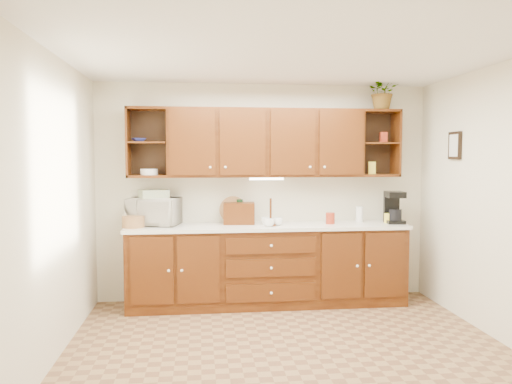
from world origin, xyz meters
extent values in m
plane|color=olive|center=(0.00, 0.00, 0.00)|extent=(4.00, 4.00, 0.00)
plane|color=white|center=(0.00, 0.00, 2.60)|extent=(4.00, 4.00, 0.00)
plane|color=beige|center=(0.00, 1.75, 1.30)|extent=(4.00, 0.00, 4.00)
plane|color=beige|center=(-2.00, 0.00, 1.30)|extent=(0.00, 3.50, 3.50)
plane|color=beige|center=(2.00, 0.00, 1.30)|extent=(0.00, 3.50, 3.50)
cube|color=#341405|center=(0.00, 1.45, 0.45)|extent=(3.20, 0.60, 0.90)
cube|color=silver|center=(0.00, 1.44, 0.92)|extent=(3.24, 0.64, 0.04)
cube|color=#341405|center=(0.00, 1.58, 1.89)|extent=(2.30, 0.33, 0.80)
cube|color=black|center=(-1.38, 1.74, 1.89)|extent=(0.45, 0.02, 0.80)
cube|color=black|center=(1.38, 1.74, 1.89)|extent=(0.45, 0.02, 0.80)
cube|color=#341405|center=(-1.38, 1.58, 1.89)|extent=(0.43, 0.30, 0.02)
cube|color=#341405|center=(1.38, 1.58, 1.89)|extent=(0.43, 0.30, 0.02)
cube|color=#341405|center=(1.38, 1.58, 2.27)|extent=(0.45, 0.33, 0.03)
cube|color=white|center=(0.00, 1.53, 1.47)|extent=(0.40, 0.05, 0.02)
cube|color=black|center=(1.98, 0.90, 1.85)|extent=(0.03, 0.24, 0.30)
cylinder|color=#9B6B40|center=(-1.52, 1.39, 1.01)|extent=(0.32, 0.32, 0.13)
imported|color=beige|center=(-1.31, 1.57, 1.10)|extent=(0.64, 0.51, 0.32)
cube|color=#D5CA64|center=(-1.31, 1.57, 1.30)|extent=(0.37, 0.32, 0.09)
cylinder|color=black|center=(-0.31, 1.61, 1.08)|extent=(0.09, 0.09, 0.29)
cylinder|color=#9B6B40|center=(-0.39, 1.62, 0.95)|extent=(0.33, 0.14, 0.32)
cube|color=#341405|center=(-0.32, 1.55, 1.07)|extent=(0.38, 0.25, 0.25)
cylinder|color=#341405|center=(0.02, 1.36, 1.10)|extent=(0.03, 0.03, 0.32)
cylinder|color=#341405|center=(0.02, 1.36, 0.95)|extent=(0.13, 0.13, 0.02)
imported|color=white|center=(0.11, 1.37, 0.99)|extent=(0.13, 0.13, 0.09)
imported|color=white|center=(-0.03, 1.42, 0.99)|extent=(0.13, 0.13, 0.09)
imported|color=white|center=(-0.01, 1.28, 0.99)|extent=(0.13, 0.13, 0.09)
cylinder|color=maroon|center=(0.75, 1.44, 1.01)|extent=(0.13, 0.13, 0.13)
cylinder|color=white|center=(1.14, 1.55, 1.04)|extent=(0.10, 0.10, 0.19)
cylinder|color=yellow|center=(1.45, 1.43, 1.00)|extent=(0.12, 0.12, 0.12)
cube|color=black|center=(1.52, 1.41, 0.96)|extent=(0.23, 0.28, 0.04)
cube|color=black|center=(1.52, 1.51, 1.12)|extent=(0.19, 0.08, 0.32)
cube|color=black|center=(1.52, 1.41, 1.28)|extent=(0.23, 0.28, 0.07)
cylinder|color=black|center=(1.52, 1.39, 1.04)|extent=(0.17, 0.17, 0.14)
imported|color=navy|center=(-1.47, 1.56, 1.92)|extent=(0.21, 0.21, 0.04)
cylinder|color=white|center=(-1.36, 1.58, 1.56)|extent=(0.24, 0.24, 0.07)
cube|color=yellow|center=(1.29, 1.57, 1.59)|extent=(0.10, 0.08, 0.15)
cube|color=maroon|center=(1.42, 1.55, 1.96)|extent=(0.09, 0.08, 0.12)
imported|color=#999999|center=(1.40, 1.54, 2.50)|extent=(0.42, 0.37, 0.43)
camera|label=1|loc=(-0.78, -4.26, 1.72)|focal=35.00mm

